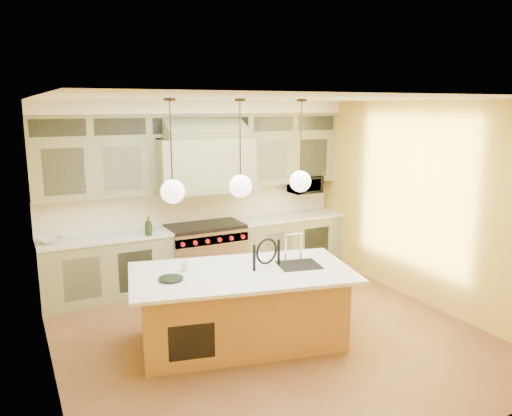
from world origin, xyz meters
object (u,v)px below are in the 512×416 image
kitchen_island (242,306)px  microwave (305,185)px  counter_stool (275,285)px  range (205,253)px

kitchen_island → microwave: microwave is taller
counter_stool → microwave: size_ratio=2.37×
counter_stool → range: bearing=76.5°
range → counter_stool: bearing=-91.3°
kitchen_island → microwave: (2.35, 2.31, 0.98)m
counter_stool → kitchen_island: bearing=136.3°
range → counter_stool: 2.42m
range → microwave: microwave is taller
kitchen_island → counter_stool: size_ratio=2.19×
kitchen_island → counter_stool: kitchen_island is taller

